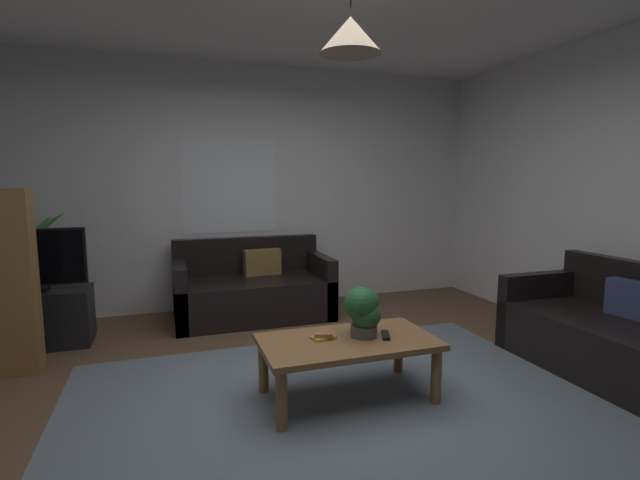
{
  "coord_description": "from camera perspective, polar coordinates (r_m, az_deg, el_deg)",
  "views": [
    {
      "loc": [
        -1.01,
        -2.71,
        1.48
      ],
      "look_at": [
        0.0,
        0.3,
        1.05
      ],
      "focal_mm": 26.04,
      "sensor_mm": 36.0,
      "label": 1
    }
  ],
  "objects": [
    {
      "name": "floor",
      "position": [
        3.25,
        1.79,
        -19.56
      ],
      "size": [
        5.35,
        5.14,
        0.02
      ],
      "primitive_type": "cube",
      "color": "brown",
      "rests_on": "ground"
    },
    {
      "name": "rug",
      "position": [
        3.08,
        3.18,
        -20.92
      ],
      "size": [
        3.48,
        2.83,
        0.01
      ],
      "primitive_type": "cube",
      "color": "slate",
      "rests_on": "ground"
    },
    {
      "name": "wall_back",
      "position": [
        5.41,
        -7.87,
        6.41
      ],
      "size": [
        5.47,
        0.06,
        2.73
      ],
      "primitive_type": "cube",
      "color": "silver",
      "rests_on": "ground"
    },
    {
      "name": "window_pane",
      "position": [
        5.33,
        -11.07,
        6.49
      ],
      "size": [
        1.03,
        0.01,
        1.05
      ],
      "primitive_type": "cube",
      "color": "white"
    },
    {
      "name": "couch_under_window",
      "position": [
        5.02,
        -8.26,
        -6.3
      ],
      "size": [
        1.61,
        0.85,
        0.82
      ],
      "color": "black",
      "rests_on": "ground"
    },
    {
      "name": "couch_right_side",
      "position": [
        4.25,
        32.16,
        -9.98
      ],
      "size": [
        0.85,
        1.47,
        0.82
      ],
      "rotation": [
        0.0,
        0.0,
        -1.57
      ],
      "color": "black",
      "rests_on": "ground"
    },
    {
      "name": "coffee_table",
      "position": [
        3.18,
        3.44,
        -13.07
      ],
      "size": [
        1.16,
        0.64,
        0.41
      ],
      "color": "olive",
      "rests_on": "ground"
    },
    {
      "name": "book_on_table_0",
      "position": [
        3.16,
        0.39,
        -11.88
      ],
      "size": [
        0.17,
        0.14,
        0.02
      ],
      "primitive_type": "cube",
      "rotation": [
        0.0,
        0.0,
        0.26
      ],
      "color": "gold",
      "rests_on": "coffee_table"
    },
    {
      "name": "book_on_table_1",
      "position": [
        3.15,
        0.43,
        -11.47
      ],
      "size": [
        0.15,
        0.13,
        0.03
      ],
      "primitive_type": "cube",
      "rotation": [
        0.0,
        0.0,
        -0.29
      ],
      "color": "#99663F",
      "rests_on": "coffee_table"
    },
    {
      "name": "remote_on_table_0",
      "position": [
        3.23,
        8.06,
        -11.49
      ],
      "size": [
        0.11,
        0.17,
        0.02
      ],
      "primitive_type": "cube",
      "rotation": [
        0.0,
        0.0,
        2.76
      ],
      "color": "black",
      "rests_on": "coffee_table"
    },
    {
      "name": "potted_plant_on_table",
      "position": [
        3.17,
        5.37,
        -8.49
      ],
      "size": [
        0.25,
        0.23,
        0.34
      ],
      "color": "#4C4C51",
      "rests_on": "coffee_table"
    },
    {
      "name": "tv_stand",
      "position": [
        4.82,
        -31.56,
        -8.24
      ],
      "size": [
        0.9,
        0.44,
        0.5
      ],
      "primitive_type": "cube",
      "color": "black",
      "rests_on": "ground"
    },
    {
      "name": "tv",
      "position": [
        4.69,
        -32.07,
        -2.05
      ],
      "size": [
        0.88,
        0.16,
        0.55
      ],
      "color": "black",
      "rests_on": "tv_stand"
    },
    {
      "name": "potted_palm_corner",
      "position": [
        5.18,
        -31.55,
        -4.18
      ],
      "size": [
        0.65,
        0.87,
        1.25
      ],
      "color": "#B77051",
      "rests_on": "ground"
    },
    {
      "name": "pendant_lamp",
      "position": [
        3.1,
        3.76,
        23.85
      ],
      "size": [
        0.39,
        0.39,
        0.5
      ],
      "color": "black"
    }
  ]
}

